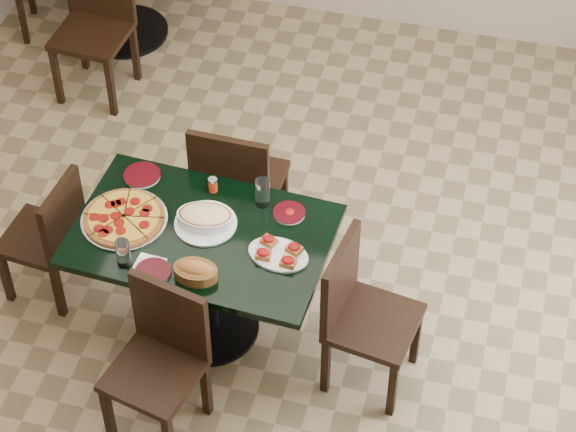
% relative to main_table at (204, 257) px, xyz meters
% --- Properties ---
extents(floor, '(5.50, 5.50, 0.00)m').
position_rel_main_table_xyz_m(floor, '(0.23, 0.25, -0.57)').
color(floor, olive).
rests_on(floor, ground).
extents(main_table, '(1.32, 0.89, 0.75)m').
position_rel_main_table_xyz_m(main_table, '(0.00, 0.00, 0.00)').
color(main_table, black).
rests_on(main_table, floor).
extents(chair_far, '(0.45, 0.45, 0.95)m').
position_rel_main_table_xyz_m(chair_far, '(-0.00, 0.60, -0.03)').
color(chair_far, black).
rests_on(chair_far, floor).
extents(chair_near, '(0.49, 0.49, 0.88)m').
position_rel_main_table_xyz_m(chair_near, '(-0.03, -0.58, -0.08)').
color(chair_near, black).
rests_on(chair_near, floor).
extents(chair_right, '(0.48, 0.48, 0.90)m').
position_rel_main_table_xyz_m(chair_right, '(0.83, -0.08, -0.06)').
color(chair_right, black).
rests_on(chair_right, floor).
extents(chair_left, '(0.42, 0.42, 0.82)m').
position_rel_main_table_xyz_m(chair_left, '(-0.88, 0.06, -0.11)').
color(chair_left, black).
rests_on(chair_left, floor).
extents(back_chair_near, '(0.47, 0.47, 0.96)m').
position_rel_main_table_xyz_m(back_chair_near, '(-1.30, 1.84, -0.03)').
color(back_chair_near, black).
rests_on(back_chair_near, floor).
extents(pepperoni_pizza, '(0.44, 0.44, 0.04)m').
position_rel_main_table_xyz_m(pepperoni_pizza, '(-0.40, -0.01, 0.20)').
color(pepperoni_pizza, silver).
rests_on(pepperoni_pizza, main_table).
extents(lasagna_casserole, '(0.32, 0.32, 0.09)m').
position_rel_main_table_xyz_m(lasagna_casserole, '(0.00, 0.06, 0.23)').
color(lasagna_casserole, silver).
rests_on(lasagna_casserole, main_table).
extents(bread_basket, '(0.22, 0.15, 0.09)m').
position_rel_main_table_xyz_m(bread_basket, '(0.06, -0.28, 0.22)').
color(bread_basket, brown).
rests_on(bread_basket, main_table).
extents(bruschetta_platter, '(0.34, 0.27, 0.05)m').
position_rel_main_table_xyz_m(bruschetta_platter, '(0.41, -0.05, 0.21)').
color(bruschetta_platter, silver).
rests_on(bruschetta_platter, main_table).
extents(side_plate_near, '(0.18, 0.18, 0.02)m').
position_rel_main_table_xyz_m(side_plate_near, '(-0.15, -0.31, 0.19)').
color(side_plate_near, silver).
rests_on(side_plate_near, main_table).
extents(side_plate_far_r, '(0.16, 0.16, 0.03)m').
position_rel_main_table_xyz_m(side_plate_far_r, '(0.39, 0.24, 0.19)').
color(side_plate_far_r, silver).
rests_on(side_plate_far_r, main_table).
extents(side_plate_far_l, '(0.19, 0.19, 0.02)m').
position_rel_main_table_xyz_m(side_plate_far_l, '(-0.42, 0.31, 0.19)').
color(side_plate_far_l, silver).
rests_on(side_plate_far_l, main_table).
extents(napkin_setting, '(0.15, 0.15, 0.01)m').
position_rel_main_table_xyz_m(napkin_setting, '(-0.18, -0.27, 0.18)').
color(napkin_setting, white).
rests_on(napkin_setting, main_table).
extents(water_glass_a, '(0.07, 0.07, 0.16)m').
position_rel_main_table_xyz_m(water_glass_a, '(0.24, 0.28, 0.26)').
color(water_glass_a, silver).
rests_on(water_glass_a, main_table).
extents(water_glass_b, '(0.07, 0.07, 0.15)m').
position_rel_main_table_xyz_m(water_glass_b, '(-0.30, -0.29, 0.26)').
color(water_glass_b, silver).
rests_on(water_glass_b, main_table).
extents(pepper_shaker, '(0.05, 0.05, 0.08)m').
position_rel_main_table_xyz_m(pepper_shaker, '(-0.03, 0.30, 0.22)').
color(pepper_shaker, red).
rests_on(pepper_shaker, main_table).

